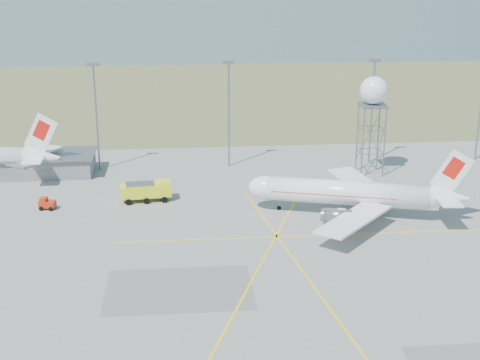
{
  "coord_description": "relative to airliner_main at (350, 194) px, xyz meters",
  "views": [
    {
      "loc": [
        -19.2,
        -58.97,
        38.45
      ],
      "look_at": [
        -10.21,
        40.0,
        5.62
      ],
      "focal_mm": 50.0,
      "sensor_mm": 36.0,
      "label": 1
    }
  ],
  "objects": [
    {
      "name": "mast_c",
      "position": [
        11.0,
        28.21,
        8.49
      ],
      "size": [
        2.2,
        0.5,
        20.5
      ],
      "color": "slate",
      "rests_on": "ground"
    },
    {
      "name": "grass_strip",
      "position": [
        -7.0,
        102.21,
        -3.56
      ],
      "size": [
        400.0,
        120.0,
        0.03
      ],
      "primitive_type": "cube",
      "color": "#5E6839",
      "rests_on": "ground"
    },
    {
      "name": "fire_truck",
      "position": [
        -32.15,
        9.47,
        -1.98
      ],
      "size": [
        8.57,
        4.06,
        3.33
      ],
      "rotation": [
        0.0,
        0.0,
        0.11
      ],
      "color": "yellow",
      "rests_on": "ground"
    },
    {
      "name": "baggage_tug",
      "position": [
        -48.17,
        7.04,
        -2.84
      ],
      "size": [
        2.74,
        2.36,
        1.94
      ],
      "rotation": [
        0.0,
        0.0,
        -0.17
      ],
      "color": "red",
      "rests_on": "ground"
    },
    {
      "name": "radar_tower",
      "position": [
        8.94,
        20.91,
        6.76
      ],
      "size": [
        5.09,
        5.09,
        18.42
      ],
      "color": "slate",
      "rests_on": "ground"
    },
    {
      "name": "building_grey",
      "position": [
        -52.0,
        26.21,
        -1.61
      ],
      "size": [
        19.0,
        10.0,
        3.9
      ],
      "color": "gray",
      "rests_on": "ground"
    },
    {
      "name": "ground",
      "position": [
        -7.0,
        -37.79,
        -3.58
      ],
      "size": [
        400.0,
        400.0,
        0.0
      ],
      "primitive_type": "plane",
      "color": "gray",
      "rests_on": "ground"
    },
    {
      "name": "mast_a",
      "position": [
        -42.0,
        28.21,
        8.49
      ],
      "size": [
        2.2,
        0.5,
        20.5
      ],
      "color": "slate",
      "rests_on": "ground"
    },
    {
      "name": "mast_b",
      "position": [
        -17.0,
        28.21,
        8.49
      ],
      "size": [
        2.2,
        0.5,
        20.5
      ],
      "color": "slate",
      "rests_on": "ground"
    },
    {
      "name": "airliner_main",
      "position": [
        0.0,
        0.0,
        0.0
      ],
      "size": [
        33.79,
        32.03,
        11.68
      ],
      "rotation": [
        0.0,
        0.0,
        2.85
      ],
      "color": "white",
      "rests_on": "ground"
    }
  ]
}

